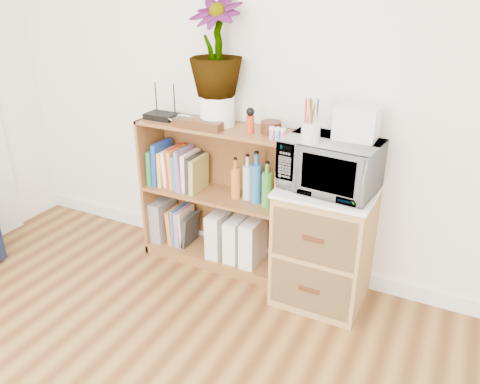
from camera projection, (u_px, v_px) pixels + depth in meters
The scene contains 21 objects.
skirting_board at pixel (273, 256), 3.16m from camera, with size 4.00×0.02×0.10m, color white.
bookshelf at pixel (217, 197), 3.02m from camera, with size 1.00×0.30×0.95m, color brown.
wicker_unit at pixel (324, 246), 2.70m from camera, with size 0.50×0.45×0.70m, color #9E7542.
microwave at pixel (330, 165), 2.48m from camera, with size 0.50×0.34×0.27m, color white.
pen_cup at pixel (311, 132), 2.37m from camera, with size 0.10×0.10×0.11m, color silver.
small_appliance at pixel (357, 123), 2.42m from camera, with size 0.21×0.18×0.17m, color silver.
router at pixel (162, 116), 2.95m from camera, with size 0.20×0.13×0.04m, color black.
white_bowl at pixel (180, 119), 2.88m from camera, with size 0.13×0.13×0.03m, color white.
plant_pot at pixel (217, 111), 2.80m from camera, with size 0.21×0.21×0.18m, color white.
potted_plant at pixel (216, 47), 2.65m from camera, with size 0.31×0.31×0.55m, color #2E742E.
trinket_box at pixel (198, 124), 2.75m from camera, with size 0.31×0.08×0.05m, color #3C2510.
kokeshi_doll at pixel (250, 124), 2.66m from camera, with size 0.05×0.05×0.10m, color #B93216.
wooden_bowl at pixel (271, 127), 2.66m from camera, with size 0.12×0.12×0.07m, color #331E0E.
paint_jars at pixel (277, 135), 2.55m from camera, with size 0.11×0.04×0.05m, color #D3758A.
file_box at pixel (164, 219), 3.30m from camera, with size 0.09×0.23×0.29m, color gray.
magazine_holder_left at pixel (220, 233), 3.10m from camera, with size 0.10×0.24×0.30m, color silver.
magazine_holder_mid at pixel (237, 238), 3.06m from camera, with size 0.09×0.23×0.29m, color white.
magazine_holder_right at pixel (253, 241), 3.00m from camera, with size 0.10×0.24×0.30m, color white.
cookbooks at pixel (178, 168), 3.07m from camera, with size 0.36×0.20×0.29m.
liquor_bottles at pixel (258, 181), 2.83m from camera, with size 0.35×0.07×0.32m.
lower_books at pixel (183, 226), 3.25m from camera, with size 0.17×0.19×0.27m.
Camera 1 is at (1.02, -0.27, 1.75)m, focal length 35.00 mm.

